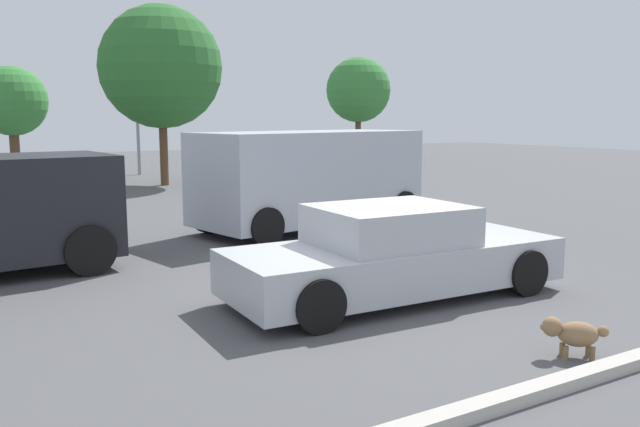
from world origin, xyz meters
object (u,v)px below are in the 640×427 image
Objects in this scene: van_white at (310,176)px; pedestrian at (18,184)px; dog at (573,333)px; light_post_near at (135,67)px; sedan_foreground at (394,255)px.

pedestrian is at bearing 137.58° from van_white.
van_white reaches higher than dog.
van_white is (1.61, 8.17, 0.90)m from dog.
light_post_near is at bearing 76.88° from van_white.
pedestrian is at bearing -33.64° from dog.
sedan_foreground is at bearing 21.40° from pedestrian.
dog is 8.37m from van_white.
van_white is at bearing 57.31° from pedestrian.
dog is at bearing -112.59° from van_white.
sedan_foreground is 5.73m from van_white.
sedan_foreground is at bearing -119.91° from van_white.
van_white is 6.45m from pedestrian.
dog is 0.10× the size of van_white.
dog is 0.08× the size of light_post_near.
sedan_foreground is at bearing -48.39° from dog.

